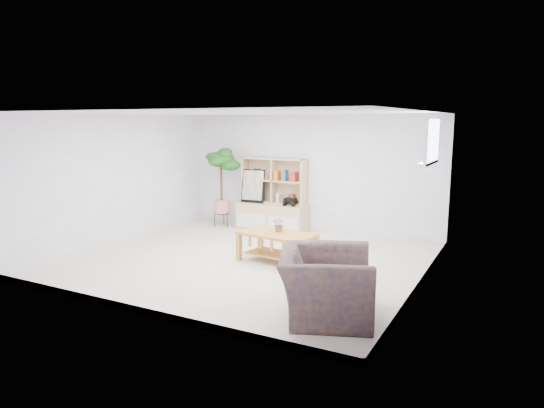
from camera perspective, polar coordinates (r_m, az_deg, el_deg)
The scene contains 14 objects.
floor at distance 8.01m, azimuth -2.94°, elevation -6.76°, with size 5.50×5.00×0.01m, color beige.
ceiling at distance 7.68m, azimuth -3.10°, elevation 10.67°, with size 5.50×5.00×0.01m, color silver.
walls at distance 7.75m, azimuth -3.01°, elevation 1.77°, with size 5.51×5.01×2.40m.
baseboard at distance 7.99m, azimuth -2.94°, elevation -6.42°, with size 5.50×5.00×0.10m, color white, non-canonical shape.
window at distance 7.30m, azimuth 18.41°, elevation 7.11°, with size 0.10×0.98×0.68m, color silver, non-canonical shape.
window_sill at distance 7.33m, azimuth 17.81°, elevation 4.64°, with size 0.14×1.00×0.04m, color white.
storage_unit at distance 10.10m, azimuth -0.02°, elevation 1.11°, with size 1.51×0.51×1.51m, color tan, non-canonical shape.
poster at distance 10.24m, azimuth -2.24°, elevation 2.13°, with size 0.51×0.12×0.70m, color yellow, non-canonical shape.
toy_truck at distance 9.87m, azimuth 2.18°, elevation 0.32°, with size 0.34×0.24×0.18m, color black, non-canonical shape.
coffee_table at distance 7.89m, azimuth 0.59°, elevation -5.14°, with size 1.20×0.66×0.49m, color #B78534, non-canonical shape.
table_plant at distance 7.87m, azimuth 0.87°, elevation -2.44°, with size 0.22×0.19×0.24m, color #317934.
floor_tree at distance 10.50m, azimuth -5.98°, elevation 1.91°, with size 0.63×0.63×1.71m, color #1E4019, non-canonical shape.
armchair at distance 5.76m, azimuth 6.37°, elevation -8.84°, with size 1.20×1.04×0.89m, color #1D274E.
sill_plant at distance 7.45m, azimuth 18.03°, elevation 5.67°, with size 0.12×0.09×0.21m, color #1E4019.
Camera 1 is at (3.93, -6.60, 2.27)m, focal length 32.00 mm.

